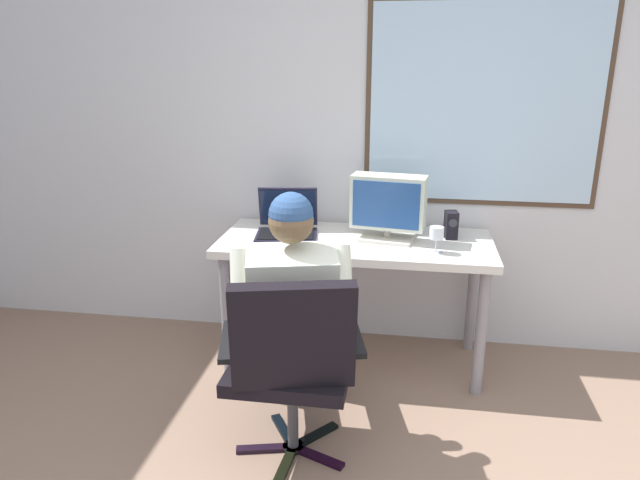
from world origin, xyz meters
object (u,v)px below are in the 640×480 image
Objects in this scene: desk at (355,255)px; laptop at (287,222)px; wine_glass at (436,235)px; desk_speaker at (451,225)px; person_seated at (292,309)px; crt_monitor at (388,204)px; office_chair at (292,357)px.

laptop is at bearing 170.56° from desk.
desk_speaker is (0.09, 0.27, -0.02)m from wine_glass.
person_seated is 0.91m from crt_monitor.
office_chair is 0.28m from person_seated.
desk_speaker is at bearing 47.80° from person_seated.
person_seated is 7.90× the size of desk_speaker.
person_seated is (-0.06, 0.26, 0.10)m from office_chair.
laptop is at bearing 103.21° from person_seated.
desk is 1.25× the size of person_seated.
laptop reaches higher than office_chair.
laptop reaches higher than wine_glass.
person_seated is at bearing -76.79° from laptop.
crt_monitor is at bearing 71.22° from office_chair.
wine_glass is 0.28m from desk_speaker.
desk is 10.92× the size of wine_glass.
laptop reaches higher than desk.
desk_speaker is at bearing 57.44° from office_chair.
person_seated is 3.17× the size of laptop.
crt_monitor is (0.17, 0.03, 0.30)m from desk.
desk is at bearing -169.50° from crt_monitor.
office_chair reaches higher than wine_glass.
wine_glass is (0.60, 0.82, 0.32)m from office_chair.
desk is at bearing -9.44° from laptop.
laptop is at bearing 102.91° from office_chair.
person_seated is at bearing -107.33° from desk.
desk is at bearing 72.67° from person_seated.
crt_monitor is at bearing 10.50° from desk.
office_chair reaches higher than desk_speaker.
laptop is 2.49× the size of desk_speaker.
person_seated is at bearing 102.00° from office_chair.
office_chair is 2.20× the size of crt_monitor.
desk_speaker is (0.93, 0.05, 0.01)m from laptop.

